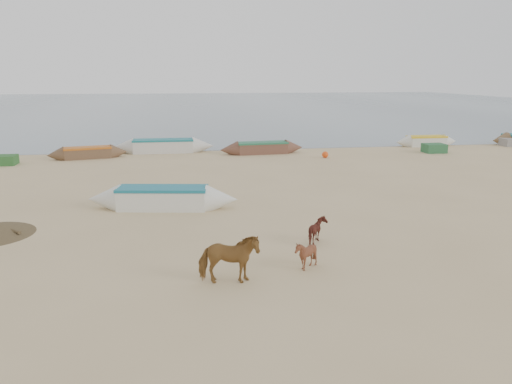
# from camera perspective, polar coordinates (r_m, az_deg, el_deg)

# --- Properties ---
(ground) EXTENTS (140.00, 140.00, 0.00)m
(ground) POSITION_cam_1_polar(r_m,az_deg,el_deg) (16.25, 2.21, -6.64)
(ground) COLOR tan
(ground) RESTS_ON ground
(sea) EXTENTS (160.00, 160.00, 0.00)m
(sea) POSITION_cam_1_polar(r_m,az_deg,el_deg) (97.19, -7.28, 9.89)
(sea) COLOR slate
(sea) RESTS_ON ground
(cow_adult) EXTENTS (1.72, 0.91, 1.39)m
(cow_adult) POSITION_cam_1_polar(r_m,az_deg,el_deg) (13.54, -3.14, -7.66)
(cow_adult) COLOR brown
(cow_adult) RESTS_ON ground
(calf_front) EXTENTS (0.83, 0.75, 0.89)m
(calf_front) POSITION_cam_1_polar(r_m,az_deg,el_deg) (14.64, 5.72, -7.13)
(calf_front) COLOR brown
(calf_front) RESTS_ON ground
(calf_right) EXTENTS (0.85, 0.95, 0.85)m
(calf_right) POSITION_cam_1_polar(r_m,az_deg,el_deg) (16.92, 7.13, -4.41)
(calf_right) COLOR #5F281E
(calf_right) RESTS_ON ground
(near_canoe) EXTENTS (6.45, 2.28, 0.93)m
(near_canoe) POSITION_cam_1_polar(r_m,az_deg,el_deg) (21.37, -10.61, -0.67)
(near_canoe) COLOR silver
(near_canoe) RESTS_ON ground
(waterline_canoes) EXTENTS (55.12, 4.89, 0.97)m
(waterline_canoes) POSITION_cam_1_polar(r_m,az_deg,el_deg) (36.19, -7.10, 5.06)
(waterline_canoes) COLOR brown
(waterline_canoes) RESTS_ON ground
(beach_clutter) EXTENTS (46.59, 5.59, 0.64)m
(beach_clutter) POSITION_cam_1_polar(r_m,az_deg,el_deg) (35.91, 3.69, 4.85)
(beach_clutter) COLOR #2A5B29
(beach_clutter) RESTS_ON ground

